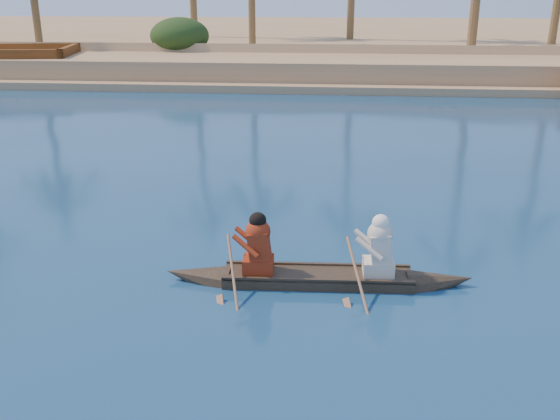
# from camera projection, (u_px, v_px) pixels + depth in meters

# --- Properties ---
(sandy_embankment) EXTENTS (150.00, 51.00, 1.50)m
(sandy_embankment) POSITION_uv_depth(u_px,v_px,m) (435.00, 42.00, 51.34)
(sandy_embankment) COLOR tan
(sandy_embankment) RESTS_ON ground
(shrub_cluster) EXTENTS (100.00, 6.00, 2.40)m
(shrub_cluster) POSITION_uv_depth(u_px,v_px,m) (472.00, 51.00, 36.69)
(shrub_cluster) COLOR #1A3613
(shrub_cluster) RESTS_ON ground
(canoe) EXTENTS (5.18, 0.90, 1.42)m
(canoe) POSITION_uv_depth(u_px,v_px,m) (318.00, 268.00, 10.42)
(canoe) COLOR #3D3121
(canoe) RESTS_ON ground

